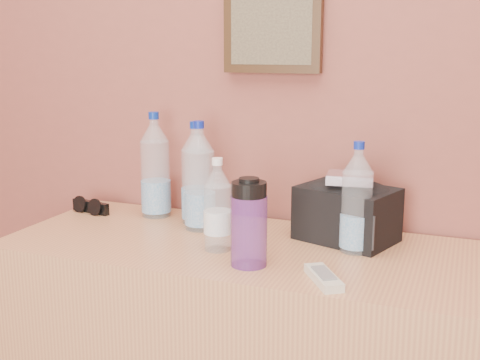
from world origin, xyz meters
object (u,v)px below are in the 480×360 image
Objects in this scene: sunglasses at (91,207)px; foil_packet at (350,178)px; pet_large_d at (357,204)px; toiletry_bag at (347,210)px; pet_large_b at (155,171)px; pet_small at (218,210)px; nalgene_bottle at (249,223)px; pet_large_c at (196,178)px; pet_large_a at (200,182)px; ac_remote at (324,278)px.

sunglasses is 1.22× the size of foil_packet.
pet_large_d is 0.11m from toiletry_bag.
sunglasses is at bearing -168.21° from pet_large_b.
foil_packet is (0.85, -0.01, 0.17)m from sunglasses.
pet_small is at bearing -7.82° from sunglasses.
pet_large_b reaches higher than nalgene_bottle.
pet_small is at bearing 145.36° from nalgene_bottle.
pet_large_c is at bearing 127.54° from pet_small.
sunglasses is at bearing 175.27° from pet_large_a.
foil_packet is (0.20, 0.26, 0.08)m from nalgene_bottle.
pet_large_b reaches higher than pet_large_d.
pet_small is 0.37m from foil_packet.
pet_large_c is at bearing 124.78° from pet_large_a.
nalgene_bottle is (0.29, -0.30, -0.03)m from pet_large_c.
pet_small is at bearing -51.48° from pet_large_a.
pet_large_c is 0.49m from foil_packet.
toiletry_bag reaches higher than sunglasses.
ac_remote is (0.64, -0.36, -0.14)m from pet_large_b.
ac_remote is (0.32, -0.12, -0.10)m from pet_small.
ac_remote is (0.48, -0.34, -0.13)m from pet_large_c.
toiletry_bag is (0.84, 0.01, 0.07)m from sunglasses.
nalgene_bottle is at bearing -135.04° from ac_remote.
pet_large_b is 0.74m from ac_remote.
pet_large_c is 0.41m from nalgene_bottle.
toiletry_bag is at bearing -1.32° from pet_large_c.
pet_large_a is 0.34m from nalgene_bottle.
foil_packet is at bearing -50.54° from toiletry_bag.
pet_large_c is at bearing 15.63° from sunglasses.
nalgene_bottle is 0.23m from ac_remote.
nalgene_bottle is at bearing -34.64° from pet_small.
nalgene_bottle is 0.34m from toiletry_bag.
pet_large_b is 2.73× the size of foil_packet.
pet_large_d is 1.33× the size of nalgene_bottle.
foil_packet is at bearing -5.42° from pet_large_b.
ac_remote is at bearing -32.35° from pet_large_a.
pet_large_c reaches higher than ac_remote.
pet_large_a is 1.46× the size of nalgene_bottle.
pet_large_b is 0.64m from foil_packet.
pet_large_b is at bearing 143.21° from pet_small.
pet_small reaches higher than foil_packet.
ac_remote is (0.44, -0.28, -0.13)m from pet_large_a.
toiletry_bag is (0.19, 0.29, -0.02)m from nalgene_bottle.
pet_large_d is 0.09m from foil_packet.
pet_large_b is at bearing -152.90° from ac_remote.
pet_large_a is at bearing 7.09° from sunglasses.
pet_large_b is at bearing 143.79° from nalgene_bottle.
pet_large_d is 2.00× the size of ac_remote.
toiletry_bag is (0.30, 0.21, -0.02)m from pet_small.
sunglasses is (-0.22, -0.05, -0.13)m from pet_large_b.
sunglasses is 0.84m from toiletry_bag.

